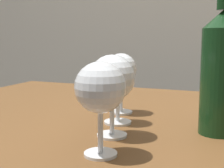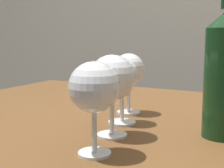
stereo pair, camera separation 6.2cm
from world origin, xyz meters
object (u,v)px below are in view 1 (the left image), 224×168
(wine_glass_merlot, at_px, (100,89))
(wine_glass_port, at_px, (121,70))
(wine_glass_amber, at_px, (112,79))
(wine_glass_pinot, at_px, (118,77))
(wine_bottle, at_px, (220,71))

(wine_glass_merlot, xyz_separation_m, wine_glass_port, (-0.07, 0.29, -0.00))
(wine_glass_amber, xyz_separation_m, wine_glass_pinot, (-0.02, 0.10, -0.01))
(wine_glass_amber, bearing_deg, wine_glass_pinot, 104.64)
(wine_glass_merlot, bearing_deg, wine_glass_amber, 101.73)
(wine_glass_amber, distance_m, wine_glass_pinot, 0.10)
(wine_glass_pinot, distance_m, wine_glass_port, 0.10)
(wine_glass_merlot, distance_m, wine_bottle, 0.26)
(wine_bottle, bearing_deg, wine_glass_merlot, -130.42)
(wine_glass_amber, bearing_deg, wine_glass_merlot, -78.27)
(wine_glass_merlot, bearing_deg, wine_glass_pinot, 103.14)
(wine_glass_merlot, relative_size, wine_glass_port, 1.02)
(wine_glass_merlot, height_order, wine_bottle, wine_bottle)
(wine_glass_amber, relative_size, wine_glass_pinot, 1.09)
(wine_glass_amber, xyz_separation_m, wine_glass_port, (-0.05, 0.19, -0.00))
(wine_glass_pinot, distance_m, wine_bottle, 0.22)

